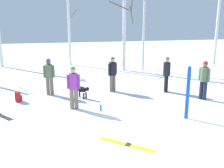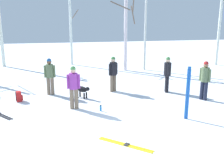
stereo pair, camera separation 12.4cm
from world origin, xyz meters
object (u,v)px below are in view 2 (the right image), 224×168
dog (83,90)px  ski_pair_planted_0 (188,93)px  person_0 (167,72)px  person_2 (205,78)px  person_3 (113,72)px  birch_tree_4 (146,11)px  birch_tree_2 (71,21)px  birch_tree_3 (126,28)px  water_bottle_0 (101,108)px  person_1 (50,74)px  person_4 (74,85)px  birch_tree_5 (221,9)px  ski_pair_lying_1 (125,145)px  backpack_0 (19,97)px  birch_tree_1 (0,21)px

dog → ski_pair_planted_0: (3.39, -3.21, 0.56)m
person_0 → person_2: (1.09, -1.48, 0.00)m
person_3 → birch_tree_4: 6.53m
person_3 → birch_tree_2: (-1.52, 7.87, 2.25)m
birch_tree_3 → dog: bearing=-121.0°
dog → water_bottle_0: size_ratio=2.84×
person_3 → dog: 1.85m
person_1 → person_4: (0.95, -2.18, 0.00)m
person_3 → birch_tree_5: (9.11, 5.63, 3.08)m
dog → birch_tree_5: birch_tree_5 is taller
person_0 → water_bottle_0: (-3.55, -2.00, -0.87)m
dog → birch_tree_5: bearing=31.0°
person_1 → ski_pair_planted_0: ski_pair_planted_0 is taller
person_2 → birch_tree_5: size_ratio=0.22×
person_0 → birch_tree_5: size_ratio=0.22×
person_2 → ski_pair_lying_1: person_2 is taller
ski_pair_planted_0 → person_3: bearing=114.5°
person_2 → backpack_0: size_ratio=3.90×
person_2 → water_bottle_0: bearing=-173.6°
person_0 → person_2: 1.84m
birch_tree_5 → person_2: bearing=-125.5°
ski_pair_planted_0 → birch_tree_4: (1.35, 8.90, 2.97)m
person_1 → person_4: same height
person_1 → dog: 1.76m
birch_tree_1 → backpack_0: bearing=-76.1°
water_bottle_0 → birch_tree_5: bearing=39.0°
person_3 → dog: bearing=-152.9°
water_bottle_0 → birch_tree_2: birch_tree_2 is taller
backpack_0 → water_bottle_0: size_ratio=1.80×
dog → birch_tree_1: bearing=118.8°
person_0 → person_3: (-2.52, 0.61, 0.00)m
person_4 → birch_tree_1: bearing=113.5°
person_3 → birch_tree_4: (3.18, 4.89, 2.94)m
birch_tree_3 → birch_tree_4: 1.72m
backpack_0 → birch_tree_2: birch_tree_2 is taller
ski_pair_lying_1 → birch_tree_5: (9.91, 11.14, 4.05)m
person_1 → water_bottle_0: (1.93, -2.66, -0.87)m
ski_pair_planted_0 → person_1: bearing=139.8°
birch_tree_3 → birch_tree_5: bearing=5.7°
person_3 → birch_tree_3: (1.86, 4.91, 1.82)m
dog → birch_tree_5: (10.67, 6.43, 3.67)m
ski_pair_planted_0 → ski_pair_lying_1: ski_pair_planted_0 is taller
person_4 → birch_tree_4: bearing=53.5°
birch_tree_1 → birch_tree_5: birch_tree_5 is taller
birch_tree_2 → birch_tree_1: bearing=177.0°
person_0 → person_2: bearing=-53.5°
person_3 → ski_pair_lying_1: bearing=-98.3°
person_2 → person_3: same height
birch_tree_4 → birch_tree_2: bearing=147.6°
ski_pair_lying_1 → birch_tree_3: size_ratio=0.24×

